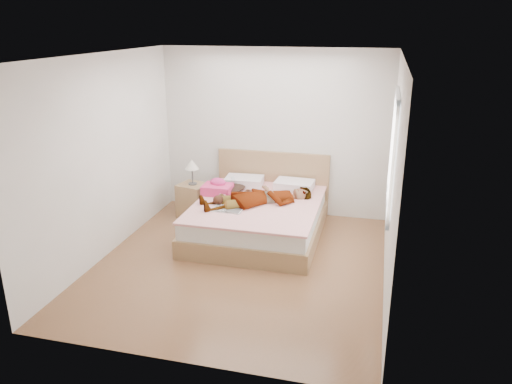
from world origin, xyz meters
TOP-DOWN VIEW (x-y plane):
  - ground at (0.00, 0.00)m, footprint 4.00×4.00m
  - woman at (0.01, 0.96)m, footprint 1.74×1.41m
  - hair at (-0.56, 1.41)m, footprint 0.50×0.61m
  - phone at (-0.49, 1.36)m, footprint 0.09×0.11m
  - room_shell at (1.77, 0.30)m, footprint 4.00×4.00m
  - bed at (0.00, 1.04)m, footprint 1.80×2.08m
  - towel at (-0.68, 1.18)m, footprint 0.44×0.37m
  - magazine at (-0.33, 0.56)m, footprint 0.43×0.29m
  - coffee_mug at (-0.18, 0.72)m, footprint 0.13×0.10m
  - plush_toy at (-0.52, 0.77)m, footprint 0.18×0.24m
  - nightstand at (-1.18, 1.45)m, footprint 0.51×0.48m

SIDE VIEW (x-z plane):
  - ground at x=0.00m, z-range 0.00..0.00m
  - bed at x=0.00m, z-range -0.22..0.78m
  - nightstand at x=-1.18m, z-range -0.16..0.78m
  - magazine at x=-0.33m, z-range 0.51..0.53m
  - hair at x=-0.56m, z-range 0.51..0.60m
  - coffee_mug at x=-0.18m, z-range 0.51..0.61m
  - plush_toy at x=-0.52m, z-range 0.51..0.64m
  - towel at x=-0.68m, z-range 0.49..0.71m
  - woman at x=0.01m, z-range 0.51..0.74m
  - phone at x=-0.49m, z-range 0.67..0.72m
  - room_shell at x=1.77m, z-range -0.50..3.50m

